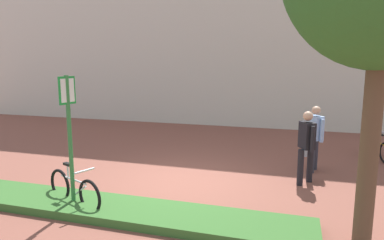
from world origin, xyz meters
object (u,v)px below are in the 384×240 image
(parking_sign_post, at_px, (69,123))
(bollard_steel, at_px, (306,142))
(bike_at_sign, at_px, (74,189))
(person_suited_dark, at_px, (307,143))
(person_casual_tan, at_px, (315,134))

(parking_sign_post, relative_size, bollard_steel, 2.88)
(parking_sign_post, relative_size, bike_at_sign, 1.64)
(person_suited_dark, bearing_deg, bike_at_sign, -148.64)
(person_suited_dark, relative_size, person_casual_tan, 1.00)
(person_suited_dark, xyz_separation_m, person_casual_tan, (0.23, 1.04, 0.00))
(bollard_steel, distance_m, person_casual_tan, 1.57)
(bollard_steel, xyz_separation_m, person_suited_dark, (-0.07, -2.50, 0.53))
(parking_sign_post, distance_m, bollard_steel, 6.99)
(bike_at_sign, bearing_deg, person_casual_tan, 38.79)
(bollard_steel, distance_m, person_suited_dark, 2.56)
(bollard_steel, height_order, person_suited_dark, person_suited_dark)
(bollard_steel, bearing_deg, parking_sign_post, -130.19)
(person_casual_tan, bearing_deg, person_suited_dark, -102.55)
(person_casual_tan, bearing_deg, bollard_steel, 96.17)
(bike_at_sign, relative_size, bollard_steel, 1.76)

